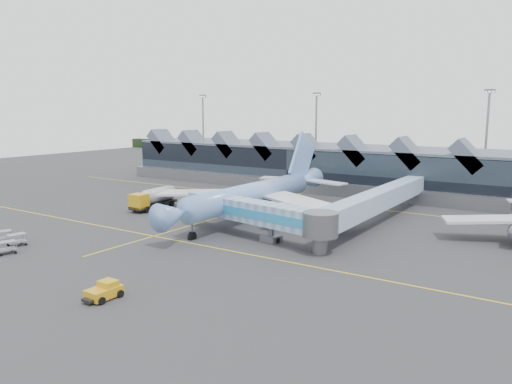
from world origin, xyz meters
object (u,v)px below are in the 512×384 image
Objects in this scene: jet_bridge at (265,215)px; fuel_truck at (155,197)px; main_airliner at (256,194)px; pushback_tug at (104,291)px.

fuel_truck is (-28.55, 7.79, -1.52)m from jet_bridge.
main_airliner is at bearing 138.14° from jet_bridge.
fuel_truck is 43.74m from pushback_tug.
jet_bridge is at bearing 87.77° from pushback_tug.
main_airliner reaches higher than jet_bridge.
jet_bridge is at bearing -51.84° from main_airliner.
fuel_truck reaches higher than pushback_tug.
main_airliner is at bearing 4.10° from fuel_truck.
fuel_truck is at bearing -171.40° from main_airliner.
main_airliner is 3.94× the size of fuel_truck.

